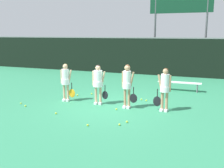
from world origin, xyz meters
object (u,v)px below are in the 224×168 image
at_px(tennis_ball_11, 70,92).
at_px(tennis_ball_10, 21,103).
at_px(player_0, 66,80).
at_px(player_2, 127,82).
at_px(bench_courtside, 179,83).
at_px(tennis_ball_2, 56,113).
at_px(player_1, 98,81).
at_px(tennis_ball_7, 119,125).
at_px(tennis_ball_8, 77,95).
at_px(tennis_ball_6, 116,109).
at_px(tennis_ball_9, 25,106).
at_px(tennis_ball_4, 141,99).
at_px(tennis_ball_0, 146,100).
at_px(player_3, 165,86).
at_px(scoreboard, 181,6).
at_px(tennis_ball_1, 88,125).
at_px(tennis_ball_3, 127,122).
at_px(tennis_ball_5, 92,94).

bearing_deg(tennis_ball_11, tennis_ball_10, -109.95).
xyz_separation_m(player_0, player_2, (2.81, -0.09, 0.08)).
relative_size(bench_courtside, tennis_ball_2, 32.94).
distance_m(player_0, player_1, 1.52).
bearing_deg(tennis_ball_7, tennis_ball_10, 168.61).
bearing_deg(player_1, tennis_ball_8, 140.33).
distance_m(player_1, tennis_ball_6, 1.47).
distance_m(player_1, tennis_ball_9, 3.10).
bearing_deg(tennis_ball_4, tennis_ball_0, -18.15).
distance_m(bench_courtside, player_3, 3.87).
height_order(scoreboard, tennis_ball_0, scoreboard).
height_order(tennis_ball_2, tennis_ball_9, tennis_ball_9).
relative_size(player_1, tennis_ball_2, 25.12).
distance_m(tennis_ball_0, tennis_ball_1, 3.83).
xyz_separation_m(player_1, tennis_ball_10, (-3.02, -1.17, -0.94)).
height_order(tennis_ball_8, tennis_ball_9, same).
bearing_deg(player_3, tennis_ball_10, -162.56).
xyz_separation_m(player_3, tennis_ball_11, (-4.83, 1.35, -0.93)).
distance_m(scoreboard, tennis_ball_10, 12.94).
xyz_separation_m(scoreboard, tennis_ball_1, (-1.25, -12.31, -4.74)).
distance_m(player_0, tennis_ball_4, 3.41).
height_order(player_2, tennis_ball_2, player_2).
relative_size(player_0, tennis_ball_7, 24.58).
xyz_separation_m(player_3, tennis_ball_7, (-1.05, -2.11, -0.93)).
relative_size(tennis_ball_1, tennis_ball_11, 0.99).
xyz_separation_m(tennis_ball_6, tennis_ball_9, (-3.58, -0.87, -0.00)).
bearing_deg(tennis_ball_1, tennis_ball_3, 34.76).
relative_size(player_3, tennis_ball_0, 25.25).
bearing_deg(player_0, tennis_ball_3, -37.80).
relative_size(player_3, tennis_ball_7, 24.92).
xyz_separation_m(player_2, tennis_ball_3, (0.53, -1.68, -0.99)).
bearing_deg(tennis_ball_8, player_3, -12.93).
xyz_separation_m(tennis_ball_1, tennis_ball_6, (0.25, 1.99, 0.00)).
xyz_separation_m(tennis_ball_4, tennis_ball_7, (0.16, -3.36, -0.00)).
bearing_deg(bench_courtside, tennis_ball_5, -148.16).
bearing_deg(tennis_ball_8, tennis_ball_3, -39.50).
relative_size(player_3, tennis_ball_1, 24.35).
bearing_deg(player_1, tennis_ball_0, 26.60).
relative_size(tennis_ball_10, tennis_ball_11, 0.98).
xyz_separation_m(tennis_ball_5, tennis_ball_10, (-2.01, -2.63, -0.00)).
xyz_separation_m(scoreboard, tennis_ball_8, (-3.52, -8.81, -4.74)).
relative_size(tennis_ball_2, tennis_ball_4, 0.91).
xyz_separation_m(player_0, player_3, (4.24, 0.01, 0.02)).
bearing_deg(tennis_ball_9, tennis_ball_11, 80.12).
distance_m(player_1, tennis_ball_2, 2.24).
bearing_deg(tennis_ball_2, scoreboard, 76.02).
bearing_deg(tennis_ball_0, tennis_ball_5, 173.87).
height_order(tennis_ball_9, tennis_ball_11, same).
distance_m(tennis_ball_2, tennis_ball_8, 2.86).
bearing_deg(scoreboard, tennis_ball_9, -112.30).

